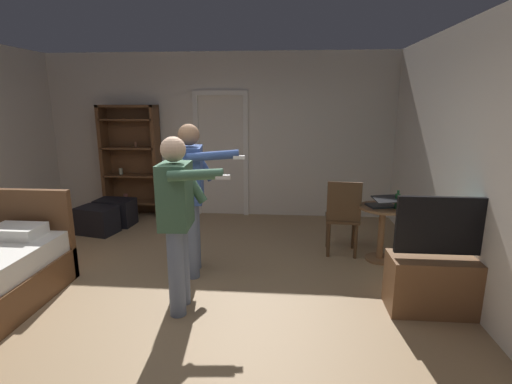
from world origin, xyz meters
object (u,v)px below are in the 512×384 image
at_px(person_striped_shirt, 192,189).
at_px(bottle_on_table, 398,201).
at_px(side_table, 382,225).
at_px(wooden_chair, 343,215).
at_px(bookshelf, 132,157).
at_px(tv_flatscreen, 441,278).
at_px(suitcase_small, 116,212).
at_px(suitcase_dark, 97,220).
at_px(person_blue_shirt, 178,214).
at_px(laptop, 383,203).

bearing_deg(person_striped_shirt, bottle_on_table, 11.04).
bearing_deg(side_table, wooden_chair, 163.48).
height_order(bookshelf, tv_flatscreen, bookshelf).
relative_size(tv_flatscreen, person_striped_shirt, 0.66).
relative_size(person_striped_shirt, suitcase_small, 2.97).
relative_size(bookshelf, suitcase_dark, 3.36).
xyz_separation_m(side_table, person_blue_shirt, (-2.17, -1.35, 0.48)).
height_order(bookshelf, suitcase_dark, bookshelf).
relative_size(bottle_on_table, suitcase_dark, 0.40).
bearing_deg(suitcase_small, bookshelf, 86.94).
distance_m(suitcase_dark, suitcase_small, 0.43).
bearing_deg(tv_flatscreen, bookshelf, 145.07).
xyz_separation_m(side_table, laptop, (-0.02, -0.04, 0.29)).
height_order(person_blue_shirt, suitcase_dark, person_blue_shirt).
bearing_deg(bottle_on_table, wooden_chair, 160.17).
relative_size(tv_flatscreen, side_table, 1.61).
height_order(tv_flatscreen, suitcase_dark, tv_flatscreen).
xyz_separation_m(wooden_chair, person_blue_shirt, (-1.71, -1.48, 0.40)).
bearing_deg(bookshelf, laptop, -24.40).
bearing_deg(bottle_on_table, bookshelf, 155.99).
height_order(side_table, laptop, laptop).
bearing_deg(suitcase_dark, person_striped_shirt, -21.45).
bearing_deg(side_table, suitcase_dark, 170.50).
height_order(person_striped_shirt, suitcase_small, person_striped_shirt).
bearing_deg(side_table, laptop, -112.96).
bearing_deg(wooden_chair, suitcase_small, 164.63).
xyz_separation_m(tv_flatscreen, suitcase_small, (-4.21, 2.28, -0.13)).
xyz_separation_m(wooden_chair, suitcase_small, (-3.47, 0.95, -0.33)).
bearing_deg(suitcase_small, bottle_on_table, -11.59).
distance_m(wooden_chair, suitcase_dark, 3.63).
distance_m(side_table, suitcase_small, 4.09).
height_order(side_table, person_blue_shirt, person_blue_shirt).
relative_size(laptop, person_blue_shirt, 0.25).
bearing_deg(wooden_chair, suitcase_dark, 171.43).
bearing_deg(wooden_chair, laptop, -21.87).
relative_size(bottle_on_table, wooden_chair, 0.23).
height_order(laptop, suitcase_dark, laptop).
xyz_separation_m(person_blue_shirt, suitcase_small, (-1.76, 2.44, -0.74)).
height_order(bookshelf, wooden_chair, bookshelf).
relative_size(tv_flatscreen, suitcase_small, 1.95).
distance_m(laptop, person_blue_shirt, 2.53).
distance_m(bookshelf, suitcase_dark, 1.32).
bearing_deg(suitcase_dark, tv_flatscreen, -10.69).
distance_m(wooden_chair, person_blue_shirt, 2.30).
bearing_deg(laptop, bookshelf, 155.60).
relative_size(tv_flatscreen, suitcase_dark, 2.00).
height_order(tv_flatscreen, bottle_on_table, tv_flatscreen).
distance_m(side_table, person_blue_shirt, 2.60).
relative_size(bookshelf, bottle_on_table, 8.46).
xyz_separation_m(wooden_chair, person_striped_shirt, (-1.77, -0.68, 0.46)).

